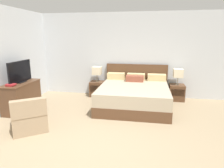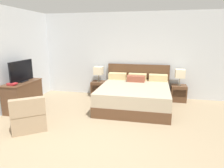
% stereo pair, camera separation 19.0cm
% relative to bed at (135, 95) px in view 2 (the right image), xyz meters
% --- Properties ---
extents(ground_plane, '(10.32, 10.32, 0.00)m').
position_rel_bed_xyz_m(ground_plane, '(-0.51, -2.39, -0.33)').
color(ground_plane, '#998466').
extents(wall_back, '(6.69, 0.06, 2.75)m').
position_rel_bed_xyz_m(wall_back, '(-0.51, 1.08, 1.04)').
color(wall_back, silver).
rests_on(wall_back, ground).
extents(wall_left, '(0.06, 5.24, 2.75)m').
position_rel_bed_xyz_m(wall_left, '(-3.28, -0.97, 1.04)').
color(wall_left, silver).
rests_on(wall_left, ground).
extents(bed, '(2.00, 2.14, 1.09)m').
position_rel_bed_xyz_m(bed, '(0.00, 0.00, 0.00)').
color(bed, brown).
rests_on(bed, ground).
extents(nightstand_left, '(0.46, 0.42, 0.50)m').
position_rel_bed_xyz_m(nightstand_left, '(-1.30, 0.78, -0.08)').
color(nightstand_left, brown).
rests_on(nightstand_left, ground).
extents(nightstand_right, '(0.46, 0.42, 0.50)m').
position_rel_bed_xyz_m(nightstand_right, '(1.30, 0.78, -0.08)').
color(nightstand_right, brown).
rests_on(nightstand_right, ground).
extents(table_lamp_left, '(0.28, 0.28, 0.50)m').
position_rel_bed_xyz_m(table_lamp_left, '(-1.30, 0.78, 0.54)').
color(table_lamp_left, gray).
rests_on(table_lamp_left, nightstand_left).
extents(table_lamp_right, '(0.28, 0.28, 0.50)m').
position_rel_bed_xyz_m(table_lamp_right, '(1.30, 0.78, 0.54)').
color(table_lamp_right, gray).
rests_on(table_lamp_right, nightstand_right).
extents(dresser, '(0.52, 1.14, 0.78)m').
position_rel_bed_xyz_m(dresser, '(-2.97, -0.90, 0.07)').
color(dresser, brown).
rests_on(dresser, ground).
extents(tv, '(0.18, 0.93, 0.57)m').
position_rel_bed_xyz_m(tv, '(-2.97, -0.87, 0.73)').
color(tv, black).
rests_on(tv, dresser).
extents(book_red_cover, '(0.20, 0.16, 0.03)m').
position_rel_bed_xyz_m(book_red_cover, '(-2.98, -1.29, 0.46)').
color(book_red_cover, '#B7282D').
rests_on(book_red_cover, dresser).
extents(book_blue_cover, '(0.22, 0.16, 0.03)m').
position_rel_bed_xyz_m(book_blue_cover, '(-2.96, -1.29, 0.49)').
color(book_blue_cover, '#B7282D').
rests_on(book_blue_cover, book_red_cover).
extents(armchair_by_window, '(0.96, 0.96, 0.76)m').
position_rel_bed_xyz_m(armchair_by_window, '(-2.10, -1.96, -0.05)').
color(armchair_by_window, '#9E8466').
rests_on(armchair_by_window, ground).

